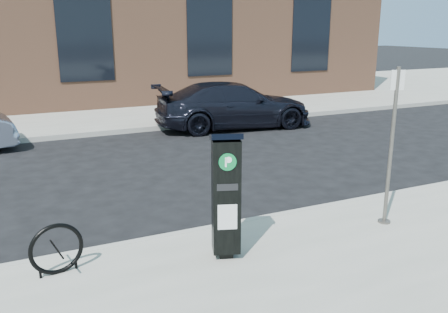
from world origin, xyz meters
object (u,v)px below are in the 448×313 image
parking_kiosk (226,194)px  bike_rack (57,249)px  car_dark (234,105)px  sign_pole (391,148)px

parking_kiosk → bike_rack: size_ratio=2.56×
parking_kiosk → bike_rack: (-2.17, 0.48, -0.57)m
bike_rack → car_dark: size_ratio=0.13×
parking_kiosk → sign_pole: bearing=18.0°
bike_rack → car_dark: (6.42, 7.94, 0.26)m
parking_kiosk → sign_pole: 2.86m
sign_pole → bike_rack: 5.11m
sign_pole → car_dark: (1.41, 8.45, -0.65)m
sign_pole → car_dark: bearing=97.0°
parking_kiosk → car_dark: size_ratio=0.34×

